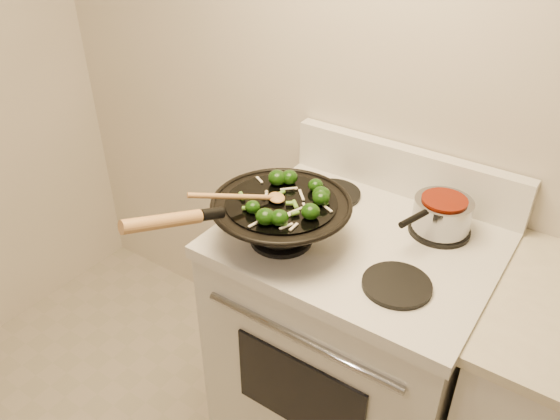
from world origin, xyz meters
The scene contains 5 objects.
stove centered at (-0.16, 1.17, 0.47)m, with size 0.78×0.67×1.08m.
wok centered at (-0.34, 1.02, 1.00)m, with size 0.39×0.64×0.24m.
stirfry centered at (-0.31, 1.02, 1.07)m, with size 0.28×0.28×0.05m.
wooden_spoon centered at (-0.40, 0.96, 1.08)m, with size 0.19×0.23×0.07m.
saucepan centered at (0.02, 1.32, 0.98)m, with size 0.17×0.27×0.10m.
Camera 1 is at (0.38, -0.03, 1.85)m, focal length 35.00 mm.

